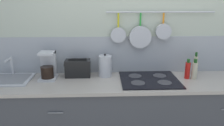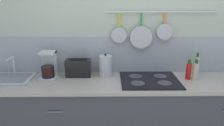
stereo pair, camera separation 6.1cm
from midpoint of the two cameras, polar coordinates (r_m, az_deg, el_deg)
wall_back at (r=2.52m, az=7.15°, el=5.39°), size 7.20×0.14×2.60m
cabinet_base at (r=2.52m, az=7.47°, el=-15.00°), size 3.30×0.56×0.89m
countertop at (r=2.31m, az=7.89°, el=-5.15°), size 3.34×0.58×0.03m
sink_basin at (r=2.58m, az=-24.61°, el=-3.44°), size 0.49×0.39×0.21m
coffee_maker at (r=2.44m, az=-15.47°, el=-0.97°), size 0.18×0.20×0.29m
toaster at (r=2.42m, az=-8.04°, el=-1.28°), size 0.29×0.13×0.19m
kettle at (r=2.40m, az=-0.98°, el=-0.77°), size 0.15×0.15×0.26m
cooktop at (r=2.34m, az=10.50°, el=-4.40°), size 0.60×0.52×0.01m
bottle_dish_soap at (r=2.46m, az=20.03°, el=-1.89°), size 0.05×0.05×0.22m
bottle_cooking_wine at (r=2.47m, az=21.67°, el=-1.94°), size 0.06×0.06×0.22m
bottle_vinegar at (r=2.62m, az=21.86°, el=-0.59°), size 0.05×0.05×0.26m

